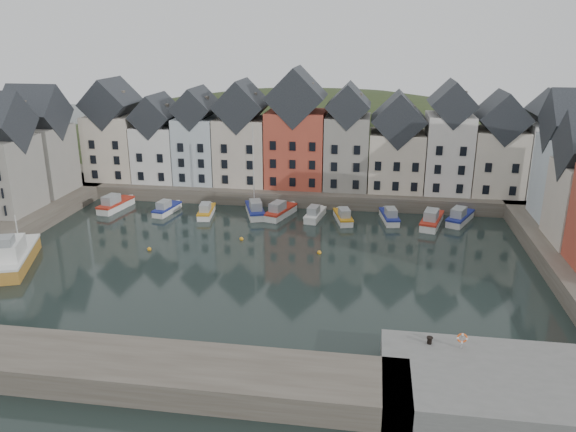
% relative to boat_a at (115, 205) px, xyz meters
% --- Properties ---
extents(ground, '(260.00, 260.00, 0.00)m').
position_rel_boat_a_xyz_m(ground, '(24.95, -17.34, -0.77)').
color(ground, black).
rests_on(ground, ground).
extents(far_quay, '(90.00, 16.00, 2.00)m').
position_rel_boat_a_xyz_m(far_quay, '(24.95, 12.66, 0.23)').
color(far_quay, '#4E473C').
rests_on(far_quay, ground).
extents(near_quay, '(18.00, 10.00, 2.00)m').
position_rel_boat_a_xyz_m(near_quay, '(46.95, -37.34, 0.23)').
color(near_quay, '#60605E').
rests_on(near_quay, ground).
extents(near_wall, '(50.00, 6.00, 2.00)m').
position_rel_boat_a_xyz_m(near_wall, '(14.95, -39.34, 0.23)').
color(near_wall, '#4E473C').
rests_on(near_wall, ground).
extents(hillside, '(153.60, 70.40, 64.00)m').
position_rel_boat_a_xyz_m(hillside, '(24.97, 38.66, -18.73)').
color(hillside, '#29361B').
rests_on(hillside, ground).
extents(far_terrace, '(72.37, 8.16, 17.78)m').
position_rel_boat_a_xyz_m(far_terrace, '(28.16, 10.66, 8.10)').
color(far_terrace, beige).
rests_on(far_terrace, far_quay).
extents(left_terrace, '(7.65, 17.00, 15.69)m').
position_rel_boat_a_xyz_m(left_terrace, '(-11.05, -3.84, 8.10)').
color(left_terrace, gray).
rests_on(left_terrace, left_quay).
extents(mooring_buoys, '(20.50, 5.50, 0.50)m').
position_rel_boat_a_xyz_m(mooring_buoys, '(20.95, -12.01, -0.62)').
color(mooring_buoys, orange).
rests_on(mooring_buoys, ground).
extents(boat_a, '(3.19, 7.03, 2.60)m').
position_rel_boat_a_xyz_m(boat_a, '(0.00, 0.00, 0.00)').
color(boat_a, silver).
rests_on(boat_a, ground).
extents(boat_b, '(2.66, 5.88, 2.18)m').
position_rel_boat_a_xyz_m(boat_b, '(7.94, -0.42, -0.13)').
color(boat_b, silver).
rests_on(boat_b, ground).
extents(boat_c, '(2.48, 5.92, 2.21)m').
position_rel_boat_a_xyz_m(boat_c, '(13.89, -0.76, -0.12)').
color(boat_c, silver).
rests_on(boat_c, ground).
extents(boat_d, '(4.15, 7.05, 12.87)m').
position_rel_boat_a_xyz_m(boat_d, '(20.61, 0.53, 0.06)').
color(boat_d, silver).
rests_on(boat_d, ground).
extents(boat_e, '(3.96, 6.90, 2.53)m').
position_rel_boat_a_xyz_m(boat_e, '(24.18, 0.47, -0.02)').
color(boat_e, silver).
rests_on(boat_e, ground).
extents(boat_f, '(2.69, 5.95, 2.20)m').
position_rel_boat_a_xyz_m(boat_f, '(29.08, 0.19, -0.12)').
color(boat_f, silver).
rests_on(boat_f, ground).
extents(boat_g, '(3.17, 6.05, 2.22)m').
position_rel_boat_a_xyz_m(boat_g, '(33.01, -0.28, -0.11)').
color(boat_g, silver).
rests_on(boat_g, ground).
extents(boat_h, '(2.86, 6.16, 2.28)m').
position_rel_boat_a_xyz_m(boat_h, '(39.24, 0.74, -0.10)').
color(boat_h, silver).
rests_on(boat_h, ground).
extents(boat_i, '(3.84, 7.31, 2.68)m').
position_rel_boat_a_xyz_m(boat_i, '(44.72, -0.36, 0.02)').
color(boat_i, silver).
rests_on(boat_i, ground).
extents(boat_j, '(4.58, 6.81, 2.52)m').
position_rel_boat_a_xyz_m(boat_j, '(48.59, 1.56, -0.02)').
color(boat_j, silver).
rests_on(boat_j, ground).
extents(large_vessel, '(6.49, 11.10, 5.60)m').
position_rel_boat_a_xyz_m(large_vessel, '(-1.55, -21.32, 0.54)').
color(large_vessel, '#AE7A2E').
rests_on(large_vessel, ground).
extents(mooring_bollard, '(0.48, 0.48, 0.56)m').
position_rel_boat_a_xyz_m(mooring_bollard, '(41.55, -33.99, 1.54)').
color(mooring_bollard, black).
rests_on(mooring_bollard, near_quay).
extents(life_ring_post, '(0.80, 0.17, 1.30)m').
position_rel_boat_a_xyz_m(life_ring_post, '(43.85, -34.34, 2.09)').
color(life_ring_post, gray).
rests_on(life_ring_post, near_quay).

